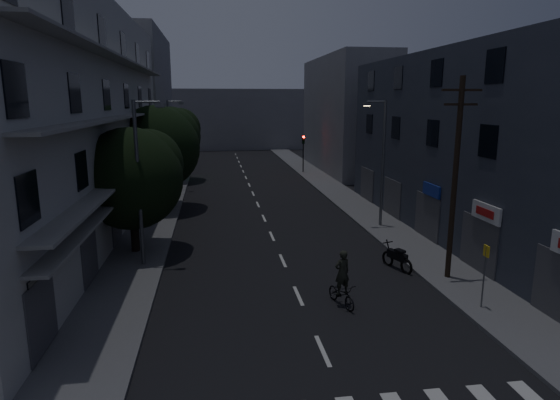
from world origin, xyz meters
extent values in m
plane|color=black|center=(0.00, 25.00, 0.00)|extent=(160.00, 160.00, 0.00)
cube|color=#565659|center=(-7.50, 25.00, 0.07)|extent=(3.00, 90.00, 0.15)
cube|color=#565659|center=(7.50, 25.00, 0.07)|extent=(3.00, 90.00, 0.15)
cube|color=beige|center=(0.00, 2.00, 0.01)|extent=(0.15, 2.00, 0.01)
cube|color=beige|center=(0.00, 6.50, 0.01)|extent=(0.15, 2.00, 0.01)
cube|color=beige|center=(0.00, 11.00, 0.01)|extent=(0.15, 2.00, 0.01)
cube|color=beige|center=(0.00, 15.50, 0.01)|extent=(0.15, 2.00, 0.01)
cube|color=beige|center=(0.00, 20.00, 0.01)|extent=(0.15, 2.00, 0.01)
cube|color=beige|center=(0.00, 24.50, 0.01)|extent=(0.15, 2.00, 0.01)
cube|color=beige|center=(0.00, 29.00, 0.01)|extent=(0.15, 2.00, 0.01)
cube|color=beige|center=(0.00, 33.50, 0.01)|extent=(0.15, 2.00, 0.01)
cube|color=beige|center=(0.00, 38.00, 0.01)|extent=(0.15, 2.00, 0.01)
cube|color=beige|center=(0.00, 42.50, 0.01)|extent=(0.15, 2.00, 0.01)
cube|color=beige|center=(0.00, 47.00, 0.01)|extent=(0.15, 2.00, 0.01)
cube|color=beige|center=(0.00, 51.50, 0.01)|extent=(0.15, 2.00, 0.01)
cube|color=beige|center=(0.00, 56.00, 0.01)|extent=(0.15, 2.00, 0.01)
cube|color=beige|center=(0.00, 60.50, 0.01)|extent=(0.15, 2.00, 0.01)
cube|color=#AEAEA9|center=(-12.00, 18.00, 7.00)|extent=(6.00, 36.00, 14.00)
cube|color=black|center=(-8.98, 3.00, 2.00)|extent=(0.06, 1.60, 1.60)
cube|color=black|center=(-8.98, 9.00, 2.00)|extent=(0.06, 1.60, 1.60)
cube|color=black|center=(-8.98, 15.00, 2.00)|extent=(0.06, 1.60, 1.60)
cube|color=black|center=(-8.98, 21.00, 2.00)|extent=(0.06, 1.60, 1.60)
cube|color=black|center=(-8.98, 27.00, 2.00)|extent=(0.06, 1.60, 1.60)
cube|color=black|center=(-8.98, 33.00, 2.00)|extent=(0.06, 1.60, 1.60)
cube|color=black|center=(-8.98, 3.00, 5.20)|extent=(0.06, 1.60, 1.60)
cube|color=black|center=(-8.98, 9.00, 5.20)|extent=(0.06, 1.60, 1.60)
cube|color=black|center=(-8.98, 15.00, 5.20)|extent=(0.06, 1.60, 1.60)
cube|color=black|center=(-8.98, 21.00, 5.20)|extent=(0.06, 1.60, 1.60)
cube|color=black|center=(-8.98, 27.00, 5.20)|extent=(0.06, 1.60, 1.60)
cube|color=black|center=(-8.98, 33.00, 5.20)|extent=(0.06, 1.60, 1.60)
cube|color=black|center=(-8.98, 3.00, 8.40)|extent=(0.06, 1.60, 1.60)
cube|color=black|center=(-8.98, 9.00, 8.40)|extent=(0.06, 1.60, 1.60)
cube|color=black|center=(-8.98, 15.00, 8.40)|extent=(0.06, 1.60, 1.60)
cube|color=black|center=(-8.98, 21.00, 8.40)|extent=(0.06, 1.60, 1.60)
cube|color=black|center=(-8.98, 27.00, 8.40)|extent=(0.06, 1.60, 1.60)
cube|color=black|center=(-8.98, 33.00, 8.40)|extent=(0.06, 1.60, 1.60)
cube|color=black|center=(-8.98, 9.00, 11.60)|extent=(0.06, 1.60, 1.60)
cube|color=black|center=(-8.98, 15.00, 11.60)|extent=(0.06, 1.60, 1.60)
cube|color=black|center=(-8.98, 21.00, 11.60)|extent=(0.06, 1.60, 1.60)
cube|color=black|center=(-8.98, 27.00, 11.60)|extent=(0.06, 1.60, 1.60)
cube|color=black|center=(-8.98, 33.00, 11.60)|extent=(0.06, 1.60, 1.60)
cube|color=gray|center=(-8.50, 18.00, 4.00)|extent=(1.00, 32.40, 0.12)
cube|color=gray|center=(-8.50, 18.00, 7.20)|extent=(1.00, 32.40, 0.12)
cube|color=gray|center=(-8.50, 18.00, 10.40)|extent=(1.00, 32.40, 0.12)
cube|color=gray|center=(-8.60, 18.00, 3.10)|extent=(0.80, 32.40, 0.12)
cube|color=#424247|center=(-8.97, 3.00, 1.40)|extent=(0.06, 2.40, 2.40)
cube|color=#424247|center=(-8.97, 9.00, 1.40)|extent=(0.06, 2.40, 2.40)
cube|color=#424247|center=(-8.97, 15.00, 1.40)|extent=(0.06, 2.40, 2.40)
cube|color=#424247|center=(-8.97, 21.00, 1.40)|extent=(0.06, 2.40, 2.40)
cube|color=#424247|center=(-8.97, 27.00, 1.40)|extent=(0.06, 2.40, 2.40)
cube|color=#424247|center=(-8.97, 33.00, 1.40)|extent=(0.06, 2.40, 2.40)
cube|color=#2D323E|center=(12.00, 14.00, 5.50)|extent=(6.00, 28.00, 11.00)
cube|color=black|center=(8.98, 8.00, 6.30)|extent=(0.06, 1.40, 1.50)
cube|color=black|center=(8.98, 13.50, 6.30)|extent=(0.06, 1.40, 1.50)
cube|color=black|center=(8.98, 19.00, 6.30)|extent=(0.06, 1.40, 1.50)
cube|color=black|center=(8.98, 24.50, 6.30)|extent=(0.06, 1.40, 1.50)
cube|color=black|center=(8.98, 8.00, 9.60)|extent=(0.06, 1.40, 1.50)
cube|color=black|center=(8.98, 13.50, 9.60)|extent=(0.06, 1.40, 1.50)
cube|color=black|center=(8.98, 19.00, 9.60)|extent=(0.06, 1.40, 1.50)
cube|color=black|center=(8.98, 24.50, 9.60)|extent=(0.06, 1.40, 1.50)
cube|color=#424247|center=(8.97, 8.00, 1.40)|extent=(0.06, 3.00, 2.60)
cube|color=#424247|center=(8.97, 13.50, 1.40)|extent=(0.06, 3.00, 2.60)
cube|color=#424247|center=(8.97, 19.00, 1.40)|extent=(0.06, 3.00, 2.60)
cube|color=#424247|center=(8.97, 24.50, 1.40)|extent=(0.06, 3.00, 2.60)
cube|color=silver|center=(8.90, 7.50, 3.10)|extent=(0.12, 2.20, 0.80)
cube|color=#B21414|center=(8.82, 7.50, 3.10)|extent=(0.02, 1.40, 0.36)
cube|color=navy|center=(8.90, 13.00, 3.10)|extent=(0.12, 2.00, 0.70)
cube|color=slate|center=(-12.00, 48.00, 8.00)|extent=(6.00, 20.00, 16.00)
cube|color=slate|center=(12.00, 42.00, 6.50)|extent=(6.00, 20.00, 13.00)
cube|color=slate|center=(0.00, 70.00, 5.00)|extent=(24.00, 8.00, 10.00)
cylinder|color=black|center=(-7.70, 13.31, 1.95)|extent=(0.44, 0.44, 3.59)
sphere|color=black|center=(-7.70, 13.31, 4.10)|extent=(5.39, 5.39, 5.39)
sphere|color=black|center=(-6.90, 13.99, 4.77)|extent=(3.77, 3.77, 3.77)
sphere|color=black|center=(-8.38, 12.77, 4.50)|extent=(3.50, 3.50, 3.50)
cylinder|color=black|center=(-7.49, 23.65, 2.22)|extent=(0.44, 0.44, 4.14)
sphere|color=black|center=(-7.49, 23.65, 4.70)|extent=(6.23, 6.23, 6.23)
sphere|color=black|center=(-6.55, 24.43, 5.48)|extent=(4.36, 4.36, 4.36)
sphere|color=black|center=(-8.27, 23.03, 5.17)|extent=(4.05, 4.05, 4.05)
cylinder|color=black|center=(-7.61, 36.64, 2.15)|extent=(0.44, 0.44, 4.01)
sphere|color=black|center=(-7.61, 36.64, 4.56)|extent=(5.99, 5.99, 5.99)
sphere|color=black|center=(-6.71, 37.39, 5.31)|extent=(4.19, 4.19, 4.19)
sphere|color=black|center=(-8.36, 36.05, 5.01)|extent=(3.89, 3.89, 3.89)
cylinder|color=black|center=(6.67, 40.13, 1.75)|extent=(0.12, 0.12, 3.20)
cube|color=black|center=(6.67, 40.13, 3.80)|extent=(0.28, 0.22, 0.90)
sphere|color=#FF0C05|center=(6.67, 39.98, 4.13)|extent=(0.22, 0.22, 0.22)
sphere|color=#3F330C|center=(6.67, 39.98, 3.83)|extent=(0.22, 0.22, 0.22)
sphere|color=black|center=(6.67, 39.98, 3.53)|extent=(0.22, 0.22, 0.22)
cylinder|color=black|center=(-6.38, 40.06, 1.75)|extent=(0.12, 0.12, 3.20)
cube|color=black|center=(-6.38, 40.06, 3.80)|extent=(0.28, 0.22, 0.90)
sphere|color=black|center=(-6.38, 39.91, 4.13)|extent=(0.22, 0.22, 0.22)
sphere|color=#3F330C|center=(-6.38, 39.91, 3.83)|extent=(0.22, 0.22, 0.22)
sphere|color=#0CFF26|center=(-6.38, 39.91, 3.53)|extent=(0.22, 0.22, 0.22)
cylinder|color=#56595D|center=(-7.00, 11.10, 4.15)|extent=(0.18, 0.18, 8.00)
cylinder|color=#56595D|center=(-6.40, 11.10, 8.05)|extent=(1.20, 0.10, 0.10)
cube|color=#56595D|center=(-5.80, 11.10, 7.90)|extent=(0.45, 0.25, 0.18)
cube|color=#4C4C4C|center=(-5.80, 11.10, 7.80)|extent=(0.35, 0.18, 0.04)
cylinder|color=slate|center=(7.28, 16.60, 4.15)|extent=(0.18, 0.18, 8.00)
cylinder|color=slate|center=(6.68, 16.60, 8.05)|extent=(1.20, 0.10, 0.10)
cube|color=slate|center=(6.08, 16.60, 7.90)|extent=(0.45, 0.25, 0.18)
cube|color=#FFD88C|center=(6.08, 16.60, 7.80)|extent=(0.35, 0.18, 0.04)
cylinder|color=slate|center=(-7.28, 31.34, 4.15)|extent=(0.18, 0.18, 8.00)
cylinder|color=slate|center=(-6.68, 31.34, 8.05)|extent=(1.20, 0.10, 0.10)
cube|color=slate|center=(-6.08, 31.34, 7.90)|extent=(0.45, 0.25, 0.18)
cube|color=#4C4C4C|center=(-6.08, 31.34, 7.80)|extent=(0.35, 0.18, 0.04)
cylinder|color=black|center=(7.15, 7.34, 4.65)|extent=(0.24, 0.24, 9.00)
cube|color=black|center=(7.15, 7.34, 8.55)|extent=(1.80, 0.10, 0.10)
cube|color=black|center=(7.15, 7.34, 7.95)|extent=(1.50, 0.10, 0.10)
cylinder|color=#595B60|center=(6.89, 4.09, 1.40)|extent=(0.06, 0.06, 2.50)
cube|color=yellow|center=(6.89, 4.09, 2.45)|extent=(0.05, 0.35, 0.45)
torus|color=black|center=(5.59, 8.37, 0.33)|extent=(0.38, 0.78, 0.79)
torus|color=black|center=(5.14, 9.62, 0.33)|extent=(0.38, 0.78, 0.79)
cube|color=black|center=(5.37, 9.00, 0.69)|extent=(0.68, 1.25, 0.39)
cube|color=black|center=(5.42, 8.84, 0.98)|extent=(0.48, 0.58, 0.11)
cylinder|color=black|center=(5.16, 9.57, 0.84)|extent=(0.23, 0.48, 0.94)
cube|color=black|center=(5.12, 9.68, 1.17)|extent=(0.59, 0.25, 0.04)
imported|color=black|center=(1.55, 5.33, 0.48)|extent=(1.15, 1.94, 0.96)
imported|color=black|center=(1.55, 5.33, 1.40)|extent=(0.77, 0.62, 1.84)
camera|label=1|loc=(-3.39, -11.75, 8.10)|focal=30.00mm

